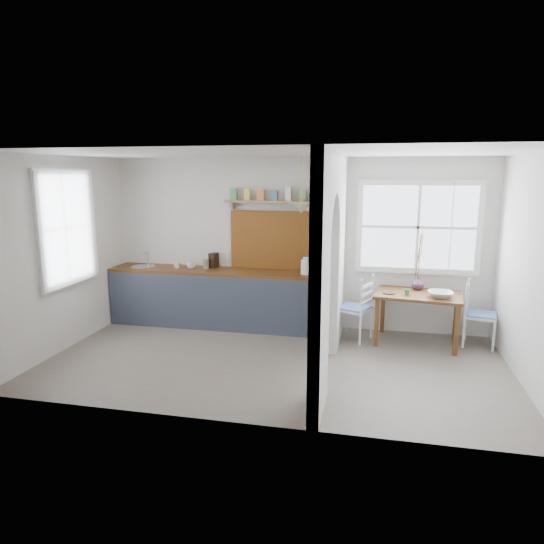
% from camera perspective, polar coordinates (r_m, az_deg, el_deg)
% --- Properties ---
extents(floor, '(5.80, 3.20, 0.01)m').
position_cam_1_polar(floor, '(6.31, 0.27, -10.48)').
color(floor, '#756A5D').
rests_on(floor, ground).
extents(ceiling, '(5.80, 3.20, 0.01)m').
position_cam_1_polar(ceiling, '(5.86, 0.30, 13.82)').
color(ceiling, silver).
rests_on(ceiling, walls).
extents(walls, '(5.81, 3.21, 2.60)m').
position_cam_1_polar(walls, '(5.95, 0.28, 1.21)').
color(walls, silver).
rests_on(walls, floor).
extents(partition, '(0.12, 3.20, 2.60)m').
position_cam_1_polar(partition, '(5.88, 7.10, 2.49)').
color(partition, silver).
rests_on(partition, floor).
extents(kitchen_window, '(0.10, 1.16, 1.50)m').
position_cam_1_polar(kitchen_window, '(7.07, -23.22, 4.78)').
color(kitchen_window, white).
rests_on(kitchen_window, walls).
extents(nook_window, '(1.76, 0.10, 1.30)m').
position_cam_1_polar(nook_window, '(7.35, 16.81, 5.05)').
color(nook_window, white).
rests_on(nook_window, walls).
extents(counter, '(3.50, 0.60, 0.90)m').
position_cam_1_polar(counter, '(7.67, -5.96, -2.96)').
color(counter, brown).
rests_on(counter, floor).
extents(sink, '(0.40, 0.40, 0.02)m').
position_cam_1_polar(sink, '(8.05, -14.92, 0.56)').
color(sink, '#B7B8BE').
rests_on(sink, counter).
extents(backsplash, '(1.65, 0.03, 0.90)m').
position_cam_1_polar(backsplash, '(7.51, 1.23, 3.74)').
color(backsplash, brown).
rests_on(backsplash, walls).
extents(shelf, '(1.75, 0.20, 0.21)m').
position_cam_1_polar(shelf, '(7.36, 1.13, 8.71)').
color(shelf, tan).
rests_on(shelf, walls).
extents(pendant_lamp, '(0.26, 0.26, 0.16)m').
position_cam_1_polar(pendant_lamp, '(6.98, 3.47, 7.51)').
color(pendant_lamp, beige).
rests_on(pendant_lamp, ceiling).
extents(utensil_rail, '(0.02, 0.50, 0.02)m').
position_cam_1_polar(utensil_rail, '(6.72, 6.99, 3.60)').
color(utensil_rail, '#B7B8BE').
rests_on(utensil_rail, partition).
extents(dining_table, '(1.25, 0.92, 0.72)m').
position_cam_1_polar(dining_table, '(7.16, 16.70, -5.24)').
color(dining_table, brown).
rests_on(dining_table, floor).
extents(chair_left, '(0.56, 0.56, 0.95)m').
position_cam_1_polar(chair_left, '(7.09, 9.59, -4.13)').
color(chair_left, silver).
rests_on(chair_left, floor).
extents(chair_right, '(0.50, 0.50, 0.91)m').
position_cam_1_polar(chair_right, '(7.32, 23.33, -4.57)').
color(chair_right, silver).
rests_on(chair_right, floor).
extents(kettle, '(0.24, 0.21, 0.26)m').
position_cam_1_polar(kettle, '(7.18, 4.04, 0.74)').
color(kettle, white).
rests_on(kettle, counter).
extents(mug_a, '(0.13, 0.13, 0.11)m').
position_cam_1_polar(mug_a, '(7.78, -11.10, 0.83)').
color(mug_a, silver).
rests_on(mug_a, counter).
extents(mug_b, '(0.15, 0.15, 0.11)m').
position_cam_1_polar(mug_b, '(7.72, -9.51, 0.83)').
color(mug_b, silver).
rests_on(mug_b, counter).
extents(knife_block, '(0.15, 0.17, 0.23)m').
position_cam_1_polar(knife_block, '(7.74, -6.88, 1.39)').
color(knife_block, black).
rests_on(knife_block, counter).
extents(jar, '(0.12, 0.12, 0.15)m').
position_cam_1_polar(jar, '(7.67, -7.78, 0.97)').
color(jar, '#757055').
rests_on(jar, counter).
extents(towel_magenta, '(0.02, 0.03, 0.60)m').
position_cam_1_polar(towel_magenta, '(7.05, 6.57, -5.80)').
color(towel_magenta, '#A81941').
rests_on(towel_magenta, counter).
extents(towel_orange, '(0.02, 0.03, 0.46)m').
position_cam_1_polar(towel_orange, '(7.02, 6.53, -6.10)').
color(towel_orange, orange).
rests_on(towel_orange, counter).
extents(bowl, '(0.34, 0.34, 0.08)m').
position_cam_1_polar(bowl, '(6.93, 19.20, -2.49)').
color(bowl, white).
rests_on(bowl, dining_table).
extents(table_cup, '(0.09, 0.09, 0.08)m').
position_cam_1_polar(table_cup, '(6.94, 15.61, -2.27)').
color(table_cup, '#4B8F51').
rests_on(table_cup, dining_table).
extents(plate, '(0.22, 0.22, 0.01)m').
position_cam_1_polar(plate, '(6.95, 13.60, -2.41)').
color(plate, '#292424').
rests_on(plate, dining_table).
extents(vase, '(0.23, 0.23, 0.19)m').
position_cam_1_polar(vase, '(7.28, 16.79, -1.27)').
color(vase, '#46304C').
rests_on(vase, dining_table).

